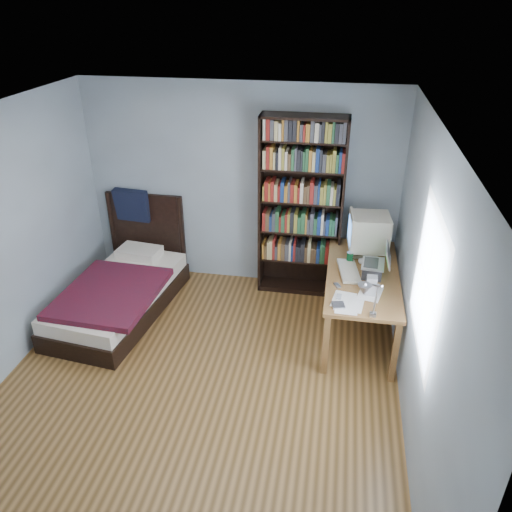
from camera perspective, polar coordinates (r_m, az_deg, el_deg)
name	(u,v)px	position (r m, az deg, el deg)	size (l,w,h in m)	color
room	(193,274)	(4.25, -7.16, -2.03)	(4.20, 4.24, 2.50)	brown
desk	(360,277)	(5.93, 11.77, -2.41)	(0.75, 1.64, 0.73)	brown
crt_monitor	(368,232)	(5.65, 12.68, 2.65)	(0.46, 0.42, 0.49)	beige
laptop	(374,267)	(5.31, 13.38, -1.26)	(0.31, 0.32, 0.37)	#2D2D30
desk_lamp	(366,292)	(4.18, 12.50, -4.04)	(0.22, 0.49, 0.58)	#99999E
keyboard	(349,271)	(5.36, 10.56, -1.72)	(0.19, 0.48, 0.03)	#B9B19A
speaker	(371,286)	(4.99, 13.04, -3.32)	(0.10, 0.10, 0.20)	#959597
soda_can	(350,258)	(5.52, 10.67, -0.21)	(0.07, 0.07, 0.13)	#073518
mouse	(361,261)	(5.58, 11.94, -0.55)	(0.07, 0.12, 0.04)	silver
phone_silver	(337,285)	(5.10, 9.27, -3.32)	(0.04, 0.09, 0.02)	#AEAEB3
phone_grey	(339,297)	(4.92, 9.45, -4.63)	(0.05, 0.09, 0.02)	#959597
external_drive	(338,306)	(4.79, 9.38, -5.60)	(0.11, 0.11, 0.02)	#959597
bookshelf	(301,209)	(5.91, 5.15, 5.40)	(0.98, 0.30, 2.18)	black
bed	(122,289)	(6.09, -15.10, -3.66)	(1.16, 2.08, 1.16)	black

